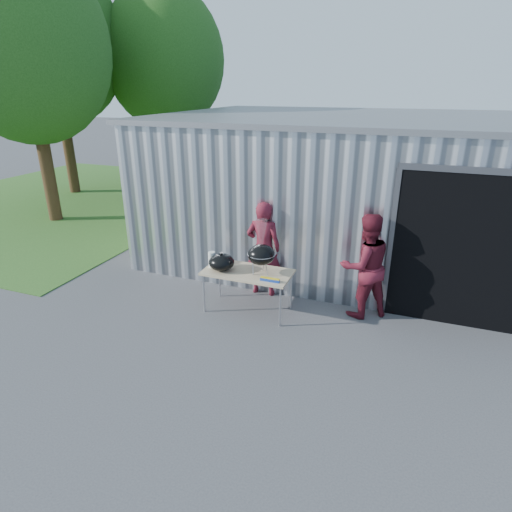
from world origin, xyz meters
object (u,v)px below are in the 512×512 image
at_px(person_cook, 264,249).
at_px(person_bystander, 365,266).
at_px(folding_table, 248,273).
at_px(kettle_grill, 261,251).

distance_m(person_cook, person_bystander, 1.87).
height_order(folding_table, person_cook, person_cook).
relative_size(person_cook, person_bystander, 0.99).
height_order(person_cook, person_bystander, person_bystander).
distance_m(folding_table, person_bystander, 1.97).
xyz_separation_m(kettle_grill, person_bystander, (1.63, 0.58, -0.26)).
xyz_separation_m(kettle_grill, person_cook, (-0.23, 0.76, -0.27)).
xyz_separation_m(folding_table, person_cook, (0.02, 0.75, 0.19)).
relative_size(kettle_grill, person_cook, 0.53).
bearing_deg(person_bystander, kettle_grill, -15.15).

